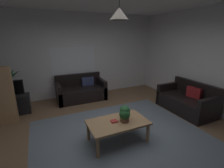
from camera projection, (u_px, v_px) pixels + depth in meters
floor at (118, 133)px, 3.62m from camera, size 5.51×5.58×0.02m
rug at (122, 137)px, 3.44m from camera, size 3.58×3.07×0.01m
wall_back at (82, 55)px, 5.66m from camera, size 5.63×0.06×2.83m
wall_right at (211, 61)px, 4.33m from camera, size 0.06×5.58×2.83m
window_pane at (74, 64)px, 5.59m from camera, size 1.48×0.01×1.12m
couch_under_window at (81, 91)px, 5.46m from camera, size 1.56×0.83×0.82m
couch_right_side at (187, 102)px, 4.60m from camera, size 0.83×1.53×0.82m
coffee_table at (118, 124)px, 3.23m from camera, size 1.18×0.69×0.44m
book_on_table_0 at (114, 121)px, 3.20m from camera, size 0.14×0.12×0.03m
remote_on_table_0 at (126, 116)px, 3.41m from camera, size 0.10×0.17×0.02m
potted_plant_on_table at (125, 113)px, 3.19m from camera, size 0.23×0.24×0.32m
tv_stand at (12, 105)px, 4.43m from camera, size 0.90×0.44×0.50m
tv at (9, 89)px, 4.27m from camera, size 0.70×0.16×0.44m
potted_palm_corner at (11, 92)px, 4.70m from camera, size 0.77×0.76×1.24m
pendant_lamp at (119, 14)px, 2.65m from camera, size 0.32×0.32×0.51m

